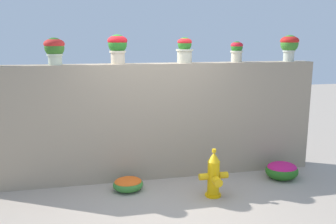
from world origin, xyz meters
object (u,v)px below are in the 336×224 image
(potted_plant_1, at_px, (54,48))
(potted_plant_2, at_px, (118,46))
(flower_bush_left, at_px, (128,184))
(flower_bush_right, at_px, (282,170))
(potted_plant_3, at_px, (185,49))
(potted_plant_4, at_px, (237,50))
(fire_hydrant, at_px, (214,176))
(potted_plant_5, at_px, (289,44))

(potted_plant_1, relative_size, potted_plant_2, 0.89)
(potted_plant_1, height_order, flower_bush_left, potted_plant_1)
(flower_bush_right, bearing_deg, potted_plant_3, 158.53)
(potted_plant_3, height_order, potted_plant_4, potted_plant_3)
(potted_plant_4, xyz_separation_m, fire_hydrant, (-0.75, -1.06, -1.85))
(potted_plant_3, xyz_separation_m, flower_bush_left, (-1.06, -0.56, -2.10))
(potted_plant_1, distance_m, potted_plant_3, 2.10)
(potted_plant_2, bearing_deg, potted_plant_3, 0.44)
(potted_plant_3, bearing_deg, potted_plant_2, -179.56)
(potted_plant_3, relative_size, flower_bush_left, 0.89)
(potted_plant_3, distance_m, potted_plant_4, 0.94)
(flower_bush_right, bearing_deg, potted_plant_4, 135.64)
(fire_hydrant, xyz_separation_m, flower_bush_right, (1.40, 0.43, -0.18))
(potted_plant_4, xyz_separation_m, potted_plant_5, (0.99, -0.03, 0.09))
(flower_bush_right, bearing_deg, flower_bush_left, 178.62)
(potted_plant_1, distance_m, flower_bush_left, 2.41)
(potted_plant_1, height_order, flower_bush_right, potted_plant_1)
(potted_plant_2, xyz_separation_m, flower_bush_right, (2.72, -0.62, -2.11))
(potted_plant_5, bearing_deg, potted_plant_1, -179.44)
(potted_plant_3, relative_size, fire_hydrant, 0.57)
(potted_plant_5, bearing_deg, potted_plant_3, 179.35)
(potted_plant_5, height_order, fire_hydrant, potted_plant_5)
(fire_hydrant, height_order, flower_bush_right, fire_hydrant)
(potted_plant_2, height_order, fire_hydrant, potted_plant_2)
(potted_plant_1, distance_m, fire_hydrant, 3.14)
(potted_plant_1, height_order, potted_plant_5, potted_plant_5)
(potted_plant_1, bearing_deg, flower_bush_left, -25.72)
(potted_plant_3, bearing_deg, fire_hydrant, -79.57)
(potted_plant_4, height_order, flower_bush_right, potted_plant_4)
(potted_plant_2, bearing_deg, potted_plant_1, -176.90)
(potted_plant_3, relative_size, potted_plant_5, 0.91)
(potted_plant_1, bearing_deg, fire_hydrant, -23.41)
(fire_hydrant, bearing_deg, potted_plant_1, 156.59)
(potted_plant_2, xyz_separation_m, flower_bush_left, (0.06, -0.55, -2.15))
(potted_plant_4, height_order, fire_hydrant, potted_plant_4)
(potted_plant_1, relative_size, potted_plant_3, 0.99)
(potted_plant_1, bearing_deg, potted_plant_3, 1.67)
(potted_plant_5, relative_size, flower_bush_left, 0.97)
(potted_plant_2, bearing_deg, flower_bush_left, -83.59)
(potted_plant_4, xyz_separation_m, flower_bush_right, (0.65, -0.63, -2.03))
(potted_plant_2, height_order, flower_bush_right, potted_plant_2)
(potted_plant_4, relative_size, potted_plant_5, 0.76)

